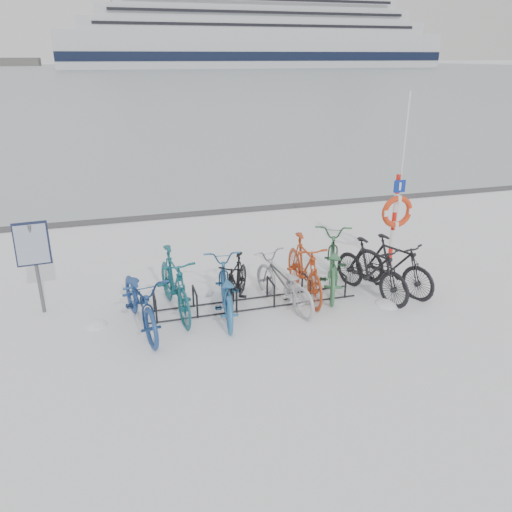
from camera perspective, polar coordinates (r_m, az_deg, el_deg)
name	(u,v)px	position (r m, az deg, el deg)	size (l,w,h in m)	color
ground	(252,305)	(9.45, -0.41, -5.57)	(900.00, 900.00, 0.00)	white
ice_sheet	(111,71)	(163.14, -16.29, 19.59)	(400.00, 298.00, 0.02)	#9FACB4
quay_edge	(198,214)	(14.79, -6.65, 4.83)	(400.00, 0.25, 0.10)	#3F3F42
bike_rack	(252,296)	(9.37, -0.42, -4.59)	(4.00, 0.48, 0.46)	black
info_board	(33,249)	(9.48, -24.13, 0.72)	(0.59, 0.26, 1.72)	#595B5E
lifebuoy_station	(397,212)	(11.18, 15.77, 4.91)	(0.71, 0.22, 3.71)	red
cruise_ferry	(254,31)	(207.53, -0.29, 24.30)	(144.76, 27.29, 47.56)	silver
bike_0	(140,298)	(8.70, -13.08, -4.70)	(0.73, 2.09, 1.09)	navy
bike_1	(174,282)	(9.06, -9.33, -2.90)	(0.57, 2.00, 1.20)	#13525E
bike_2	(225,287)	(8.95, -3.55, -3.60)	(0.68, 1.96, 1.03)	#29679F
bike_3	(236,280)	(9.30, -2.32, -2.75)	(0.45, 1.61, 0.97)	black
bike_4	(283,281)	(9.25, 3.14, -2.86)	(0.65, 1.87, 0.98)	#A2A3A9
bike_5	(304,266)	(9.64, 5.55, -1.17)	(0.56, 1.99, 1.19)	#A93A15
bike_6	(332,261)	(10.04, 8.72, -0.53)	(0.76, 2.17, 1.14)	#356E44
bike_7	(372,268)	(9.86, 13.11, -1.34)	(0.53, 1.88, 1.13)	black
bike_8	(394,263)	(10.18, 15.46, -0.83)	(0.53, 1.87, 1.12)	black
snow_drifts	(290,296)	(9.79, 3.96, -4.60)	(6.36, 1.85, 0.17)	white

